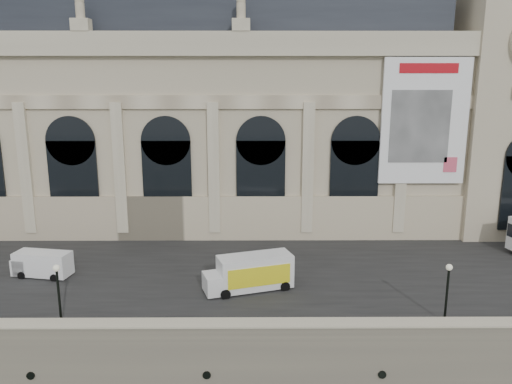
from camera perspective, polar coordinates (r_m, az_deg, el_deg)
quay at (r=68.73m, az=-4.65°, el=-4.45°), size 160.00×70.00×6.00m
street at (r=47.98m, az=-6.59°, el=-8.43°), size 160.00×24.00×0.06m
parapet at (r=35.65m, az=-8.99°, el=-15.34°), size 160.00×1.40×1.21m
museum at (r=62.42m, az=-10.77°, el=9.26°), size 69.00×18.70×29.10m
clock_pavilion at (r=65.09m, az=26.52°, el=11.57°), size 13.00×14.72×36.70m
van_c at (r=49.08m, az=-23.47°, el=-7.54°), size 5.38×2.82×2.28m
box_truck at (r=42.21m, az=-0.67°, el=-9.24°), size 7.75×4.48×2.98m
lamp_left at (r=38.54m, az=-21.59°, el=-11.04°), size 0.48×0.48×4.72m
lamp_right at (r=38.98m, az=20.97°, el=-10.85°), size 0.46×0.46×4.54m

